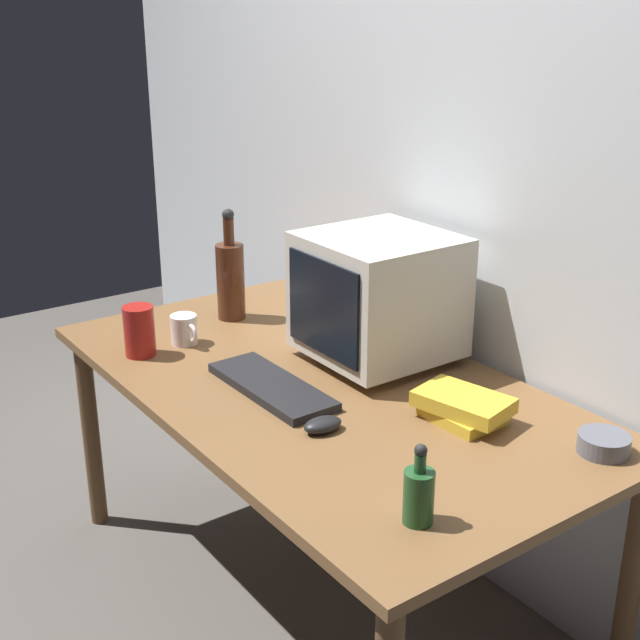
{
  "coord_description": "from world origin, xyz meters",
  "views": [
    {
      "loc": [
        1.72,
        -1.23,
        1.68
      ],
      "look_at": [
        0.0,
        0.0,
        0.89
      ],
      "focal_mm": 47.67,
      "sensor_mm": 36.0,
      "label": 1
    }
  ],
  "objects_px": {
    "keyboard": "(272,387)",
    "book_stack": "(463,407)",
    "mug": "(184,330)",
    "bottle_tall": "(230,278)",
    "metal_canister": "(139,331)",
    "bottle_short": "(419,494)",
    "cd_spindle": "(604,444)",
    "computer_mouse": "(323,425)",
    "crt_monitor": "(378,297)"
  },
  "relations": [
    {
      "from": "keyboard",
      "to": "book_stack",
      "type": "xyz_separation_m",
      "value": [
        0.42,
        0.29,
        0.02
      ]
    },
    {
      "from": "mug",
      "to": "bottle_tall",
      "type": "bearing_deg",
      "value": 116.35
    },
    {
      "from": "mug",
      "to": "metal_canister",
      "type": "height_order",
      "value": "metal_canister"
    },
    {
      "from": "bottle_tall",
      "to": "bottle_short",
      "type": "bearing_deg",
      "value": -13.2
    },
    {
      "from": "keyboard",
      "to": "mug",
      "type": "xyz_separation_m",
      "value": [
        -0.44,
        -0.03,
        0.03
      ]
    },
    {
      "from": "bottle_short",
      "to": "metal_canister",
      "type": "height_order",
      "value": "bottle_short"
    },
    {
      "from": "mug",
      "to": "keyboard",
      "type": "bearing_deg",
      "value": 4.37
    },
    {
      "from": "bottle_short",
      "to": "cd_spindle",
      "type": "distance_m",
      "value": 0.54
    },
    {
      "from": "mug",
      "to": "metal_canister",
      "type": "distance_m",
      "value": 0.15
    },
    {
      "from": "bottle_tall",
      "to": "mug",
      "type": "distance_m",
      "value": 0.27
    },
    {
      "from": "keyboard",
      "to": "cd_spindle",
      "type": "bearing_deg",
      "value": 30.73
    },
    {
      "from": "mug",
      "to": "metal_canister",
      "type": "relative_size",
      "value": 0.8
    },
    {
      "from": "computer_mouse",
      "to": "cd_spindle",
      "type": "distance_m",
      "value": 0.65
    },
    {
      "from": "keyboard",
      "to": "bottle_tall",
      "type": "distance_m",
      "value": 0.6
    },
    {
      "from": "bottle_short",
      "to": "book_stack",
      "type": "height_order",
      "value": "bottle_short"
    },
    {
      "from": "crt_monitor",
      "to": "book_stack",
      "type": "relative_size",
      "value": 1.55
    },
    {
      "from": "mug",
      "to": "metal_canister",
      "type": "xyz_separation_m",
      "value": [
        0.0,
        -0.15,
        0.03
      ]
    },
    {
      "from": "bottle_short",
      "to": "cd_spindle",
      "type": "relative_size",
      "value": 1.45
    },
    {
      "from": "bottle_short",
      "to": "book_stack",
      "type": "relative_size",
      "value": 0.69
    },
    {
      "from": "crt_monitor",
      "to": "mug",
      "type": "relative_size",
      "value": 3.25
    },
    {
      "from": "computer_mouse",
      "to": "bottle_short",
      "type": "xyz_separation_m",
      "value": [
        0.42,
        -0.07,
        0.05
      ]
    },
    {
      "from": "metal_canister",
      "to": "crt_monitor",
      "type": "bearing_deg",
      "value": 51.41
    },
    {
      "from": "crt_monitor",
      "to": "bottle_tall",
      "type": "bearing_deg",
      "value": -163.27
    },
    {
      "from": "book_stack",
      "to": "cd_spindle",
      "type": "height_order",
      "value": "book_stack"
    },
    {
      "from": "crt_monitor",
      "to": "computer_mouse",
      "type": "height_order",
      "value": "crt_monitor"
    },
    {
      "from": "mug",
      "to": "cd_spindle",
      "type": "xyz_separation_m",
      "value": [
        1.16,
        0.47,
        -0.02
      ]
    },
    {
      "from": "crt_monitor",
      "to": "metal_canister",
      "type": "relative_size",
      "value": 2.6
    },
    {
      "from": "computer_mouse",
      "to": "mug",
      "type": "distance_m",
      "value": 0.7
    },
    {
      "from": "keyboard",
      "to": "cd_spindle",
      "type": "height_order",
      "value": "cd_spindle"
    },
    {
      "from": "crt_monitor",
      "to": "mug",
      "type": "bearing_deg",
      "value": -137.76
    },
    {
      "from": "computer_mouse",
      "to": "bottle_tall",
      "type": "xyz_separation_m",
      "value": [
        -0.81,
        0.22,
        0.12
      ]
    },
    {
      "from": "computer_mouse",
      "to": "bottle_short",
      "type": "relative_size",
      "value": 0.57
    },
    {
      "from": "book_stack",
      "to": "metal_canister",
      "type": "xyz_separation_m",
      "value": [
        -0.85,
        -0.47,
        0.04
      ]
    },
    {
      "from": "keyboard",
      "to": "cd_spindle",
      "type": "distance_m",
      "value": 0.85
    },
    {
      "from": "crt_monitor",
      "to": "cd_spindle",
      "type": "relative_size",
      "value": 3.25
    },
    {
      "from": "keyboard",
      "to": "bottle_tall",
      "type": "height_order",
      "value": "bottle_tall"
    },
    {
      "from": "bottle_tall",
      "to": "mug",
      "type": "relative_size",
      "value": 3.04
    },
    {
      "from": "computer_mouse",
      "to": "mug",
      "type": "relative_size",
      "value": 0.83
    },
    {
      "from": "mug",
      "to": "metal_canister",
      "type": "bearing_deg",
      "value": -88.75
    },
    {
      "from": "mug",
      "to": "cd_spindle",
      "type": "height_order",
      "value": "mug"
    },
    {
      "from": "keyboard",
      "to": "computer_mouse",
      "type": "distance_m",
      "value": 0.27
    },
    {
      "from": "computer_mouse",
      "to": "metal_canister",
      "type": "height_order",
      "value": "metal_canister"
    },
    {
      "from": "bottle_tall",
      "to": "book_stack",
      "type": "relative_size",
      "value": 1.44
    },
    {
      "from": "computer_mouse",
      "to": "keyboard",
      "type": "bearing_deg",
      "value": 179.74
    },
    {
      "from": "bottle_tall",
      "to": "book_stack",
      "type": "distance_m",
      "value": 0.98
    },
    {
      "from": "cd_spindle",
      "to": "keyboard",
      "type": "bearing_deg",
      "value": -148.72
    },
    {
      "from": "book_stack",
      "to": "crt_monitor",
      "type": "bearing_deg",
      "value": 170.63
    },
    {
      "from": "computer_mouse",
      "to": "cd_spindle",
      "type": "relative_size",
      "value": 0.83
    },
    {
      "from": "keyboard",
      "to": "computer_mouse",
      "type": "bearing_deg",
      "value": -5.72
    },
    {
      "from": "book_stack",
      "to": "mug",
      "type": "bearing_deg",
      "value": -159.17
    }
  ]
}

